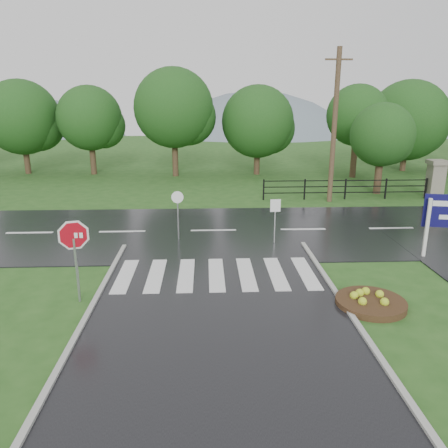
{
  "coord_description": "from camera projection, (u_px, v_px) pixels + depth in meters",
  "views": [
    {
      "loc": [
        -0.32,
        -8.43,
        5.71
      ],
      "look_at": [
        0.3,
        6.0,
        1.5
      ],
      "focal_mm": 35.0,
      "sensor_mm": 36.0,
      "label": 1
    }
  ],
  "objects": [
    {
      "name": "treeline",
      "position": [
        223.0,
        176.0,
        32.76
      ],
      "size": [
        83.2,
        5.2,
        10.0
      ],
      "color": "#164114",
      "rests_on": "ground"
    },
    {
      "name": "utility_pole_east",
      "position": [
        334.0,
        126.0,
        23.67
      ],
      "size": [
        1.47,
        0.27,
        8.24
      ],
      "color": "#473523",
      "rests_on": "ground"
    },
    {
      "name": "hills",
      "position": [
        228.0,
        223.0,
        76.54
      ],
      "size": [
        102.0,
        48.0,
        48.0
      ],
      "color": "slate",
      "rests_on": "ground"
    },
    {
      "name": "crosswalk",
      "position": [
        216.0,
        274.0,
        14.48
      ],
      "size": [
        6.5,
        2.8,
        0.02
      ],
      "color": "silver",
      "rests_on": "ground"
    },
    {
      "name": "main_road",
      "position": [
        213.0,
        231.0,
        19.29
      ],
      "size": [
        90.0,
        8.0,
        0.04
      ],
      "primitive_type": "cube",
      "color": "black",
      "rests_on": "ground"
    },
    {
      "name": "ground",
      "position": [
        222.0,
        364.0,
        9.7
      ],
      "size": [
        120.0,
        120.0,
        0.0
      ],
      "primitive_type": "plane",
      "color": "#254F1A",
      "rests_on": "ground"
    },
    {
      "name": "pillar_west",
      "position": [
        436.0,
        178.0,
        25.25
      ],
      "size": [
        1.0,
        1.0,
        2.24
      ],
      "color": "gray",
      "rests_on": "ground"
    },
    {
      "name": "stop_sign",
      "position": [
        74.0,
        242.0,
        12.19
      ],
      "size": [
        1.11,
        0.34,
        2.59
      ],
      "color": "#939399",
      "rests_on": "ground"
    },
    {
      "name": "fence_west",
      "position": [
        346.0,
        187.0,
        25.16
      ],
      "size": [
        9.58,
        0.08,
        1.2
      ],
      "color": "black",
      "rests_on": "ground"
    },
    {
      "name": "flower_bed",
      "position": [
        371.0,
        301.0,
        12.35
      ],
      "size": [
        1.97,
        1.97,
        0.39
      ],
      "color": "#332111",
      "rests_on": "ground"
    },
    {
      "name": "entrance_tree_left",
      "position": [
        382.0,
        135.0,
        25.92
      ],
      "size": [
        3.75,
        3.75,
        5.43
      ],
      "color": "#3D2B1C",
      "rests_on": "ground"
    },
    {
      "name": "reg_sign_round",
      "position": [
        178.0,
        209.0,
        17.65
      ],
      "size": [
        0.49,
        0.07,
        2.09
      ],
      "color": "#939399",
      "rests_on": "ground"
    },
    {
      "name": "reg_sign_small",
      "position": [
        275.0,
        212.0,
        17.28
      ],
      "size": [
        0.41,
        0.06,
        1.85
      ],
      "color": "#939399",
      "rests_on": "ground"
    }
  ]
}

